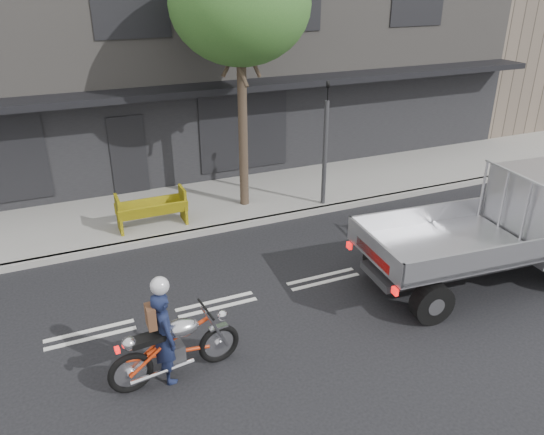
{
  "coord_description": "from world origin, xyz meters",
  "views": [
    {
      "loc": [
        -2.5,
        -8.5,
        5.98
      ],
      "look_at": [
        1.42,
        0.5,
        1.43
      ],
      "focal_mm": 35.0,
      "sensor_mm": 36.0,
      "label": 1
    }
  ],
  "objects_px": {
    "construction_barrier": "(154,212)",
    "flatbed_ute": "(532,217)",
    "street_tree": "(240,5)",
    "motorcycle": "(176,346)",
    "rider": "(165,337)",
    "traffic_light_pole": "(325,151)"
  },
  "relations": [
    {
      "from": "construction_barrier",
      "to": "flatbed_ute",
      "type": "bearing_deg",
      "value": -35.74
    },
    {
      "from": "rider",
      "to": "construction_barrier",
      "type": "bearing_deg",
      "value": -15.25
    },
    {
      "from": "traffic_light_pole",
      "to": "motorcycle",
      "type": "relative_size",
      "value": 1.59
    },
    {
      "from": "street_tree",
      "to": "motorcycle",
      "type": "xyz_separation_m",
      "value": [
        -3.4,
        -5.86,
        -4.69
      ]
    },
    {
      "from": "motorcycle",
      "to": "rider",
      "type": "xyz_separation_m",
      "value": [
        -0.15,
        -0.0,
        0.22
      ]
    },
    {
      "from": "flatbed_ute",
      "to": "construction_barrier",
      "type": "distance_m",
      "value": 8.55
    },
    {
      "from": "street_tree",
      "to": "flatbed_ute",
      "type": "xyz_separation_m",
      "value": [
        4.28,
        -5.66,
        -3.93
      ]
    },
    {
      "from": "street_tree",
      "to": "motorcycle",
      "type": "height_order",
      "value": "street_tree"
    },
    {
      "from": "rider",
      "to": "construction_barrier",
      "type": "height_order",
      "value": "rider"
    },
    {
      "from": "street_tree",
      "to": "construction_barrier",
      "type": "relative_size",
      "value": 3.91
    },
    {
      "from": "traffic_light_pole",
      "to": "motorcycle",
      "type": "height_order",
      "value": "traffic_light_pole"
    },
    {
      "from": "rider",
      "to": "construction_barrier",
      "type": "relative_size",
      "value": 0.93
    },
    {
      "from": "street_tree",
      "to": "construction_barrier",
      "type": "bearing_deg",
      "value": -165.42
    },
    {
      "from": "street_tree",
      "to": "traffic_light_pole",
      "type": "height_order",
      "value": "street_tree"
    },
    {
      "from": "traffic_light_pole",
      "to": "rider",
      "type": "bearing_deg",
      "value": -137.92
    },
    {
      "from": "rider",
      "to": "flatbed_ute",
      "type": "relative_size",
      "value": 0.31
    },
    {
      "from": "street_tree",
      "to": "traffic_light_pole",
      "type": "relative_size",
      "value": 1.93
    },
    {
      "from": "motorcycle",
      "to": "flatbed_ute",
      "type": "bearing_deg",
      "value": -3.71
    },
    {
      "from": "traffic_light_pole",
      "to": "rider",
      "type": "distance_m",
      "value": 7.53
    },
    {
      "from": "traffic_light_pole",
      "to": "flatbed_ute",
      "type": "bearing_deg",
      "value": -64.62
    },
    {
      "from": "motorcycle",
      "to": "traffic_light_pole",
      "type": "bearing_deg",
      "value": 37.66
    },
    {
      "from": "rider",
      "to": "flatbed_ute",
      "type": "height_order",
      "value": "flatbed_ute"
    }
  ]
}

